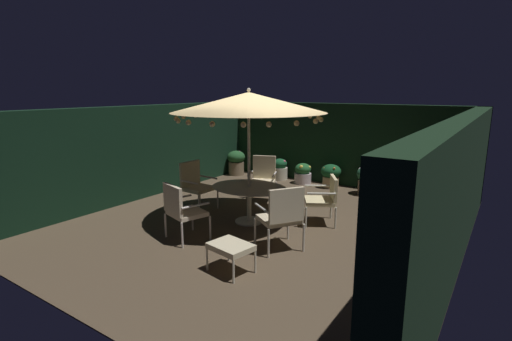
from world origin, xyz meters
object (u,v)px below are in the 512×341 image
patio_chair_east (282,214)px  patio_chair_south (263,176)px  potted_plant_back_center (303,173)px  potted_plant_left_near (331,175)px  potted_plant_right_far (236,162)px  potted_plant_front_corner (429,191)px  patio_chair_southeast (325,197)px  ottoman_footrest (231,248)px  potted_plant_back_left (368,179)px  patio_chair_northeast (181,208)px  patio_dining_table (249,193)px  potted_plant_back_right (280,169)px  patio_umbrella (249,103)px  patio_chair_north (195,183)px

patio_chair_east → patio_chair_south: (-1.75, 2.16, -0.03)m
potted_plant_back_center → potted_plant_left_near: potted_plant_left_near is taller
patio_chair_east → potted_plant_left_near: bearing=102.8°
potted_plant_right_far → potted_plant_front_corner: 5.40m
patio_chair_southeast → potted_plant_back_center: 3.20m
potted_plant_back_center → potted_plant_front_corner: (3.23, -0.10, 0.02)m
patio_chair_southeast → potted_plant_left_near: patio_chair_southeast is taller
ottoman_footrest → potted_plant_back_left: 5.09m
patio_chair_northeast → ottoman_footrest: (1.40, -0.46, -0.21)m
patio_dining_table → potted_plant_back_center: bearing=99.4°
patio_dining_table → potted_plant_back_right: patio_dining_table is taller
patio_umbrella → potted_plant_back_left: (1.28, 3.24, -1.91)m
potted_plant_back_center → patio_chair_south: bearing=-89.7°
potted_plant_back_right → patio_chair_south: bearing=-69.5°
patio_chair_north → potted_plant_back_left: bearing=49.4°
potted_plant_back_right → potted_plant_right_far: bearing=-171.5°
patio_chair_southeast → patio_chair_south: (-1.78, 0.60, 0.06)m
patio_umbrella → patio_chair_east: patio_umbrella is taller
ottoman_footrest → potted_plant_front_corner: potted_plant_front_corner is taller
patio_dining_table → patio_chair_northeast: 1.45m
patio_chair_east → potted_plant_right_far: (-3.93, 4.06, -0.22)m
patio_umbrella → potted_plant_right_far: size_ratio=3.93×
patio_chair_north → patio_chair_northeast: 1.77m
patio_chair_south → potted_plant_back_center: bearing=90.3°
patio_chair_southeast → potted_plant_back_left: (0.04, 2.50, -0.15)m
patio_umbrella → patio_chair_north: (-1.45, 0.06, -1.72)m
potted_plant_left_near → potted_plant_back_center: bearing=-178.9°
patio_chair_north → patio_dining_table: bearing=-2.5°
patio_chair_north → ottoman_footrest: 3.08m
patio_chair_northeast → potted_plant_front_corner: (3.09, 4.66, -0.27)m
patio_chair_southeast → potted_plant_back_center: (-1.79, 2.64, -0.25)m
patio_chair_south → potted_plant_back_left: bearing=46.1°
patio_chair_south → patio_chair_northeast: bearing=-87.5°
potted_plant_front_corner → potted_plant_right_far: bearing=-179.6°
potted_plant_front_corner → potted_plant_back_right: bearing=177.5°
patio_chair_east → potted_plant_back_right: patio_chair_east is taller
patio_dining_table → patio_chair_east: bearing=-34.2°
potted_plant_left_near → potted_plant_front_corner: potted_plant_left_near is taller
patio_chair_east → potted_plant_back_center: size_ratio=1.91×
patio_dining_table → patio_chair_south: patio_chair_south is taller
potted_plant_front_corner → patio_chair_east: bearing=-109.7°
patio_chair_north → patio_chair_south: (0.90, 1.28, 0.01)m
potted_plant_right_far → potted_plant_back_left: potted_plant_right_far is taller
patio_chair_northeast → potted_plant_right_far: size_ratio=1.35×
patio_chair_northeast → potted_plant_back_center: 4.77m
potted_plant_left_near → potted_plant_front_corner: (2.42, -0.12, -0.04)m
patio_chair_northeast → potted_plant_back_center: (-0.13, 4.76, -0.29)m
patio_dining_table → potted_plant_right_far: potted_plant_right_far is taller
ottoman_footrest → potted_plant_right_far: size_ratio=0.89×
patio_umbrella → potted_plant_back_center: size_ratio=5.14×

